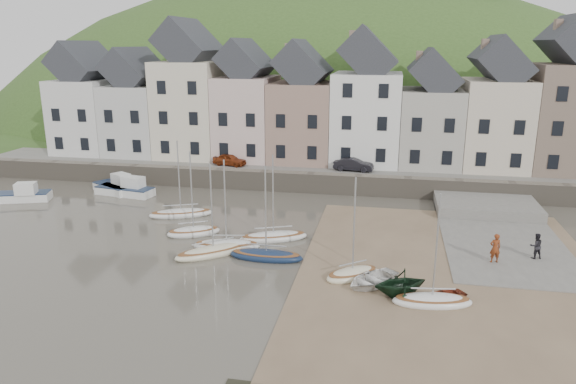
% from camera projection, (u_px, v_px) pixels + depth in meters
% --- Properties ---
extents(ground, '(160.00, 160.00, 0.00)m').
position_uv_depth(ground, '(270.00, 263.00, 33.34)').
color(ground, '#4C453B').
rests_on(ground, ground).
extents(quay_land, '(90.00, 30.00, 1.50)m').
position_uv_depth(quay_land, '(330.00, 153.00, 63.39)').
color(quay_land, '#375321').
rests_on(quay_land, ground).
extents(quay_street, '(70.00, 7.00, 0.10)m').
position_uv_depth(quay_street, '(316.00, 167.00, 52.30)').
color(quay_street, slate).
rests_on(quay_street, quay_land).
extents(seawall, '(70.00, 1.20, 1.80)m').
position_uv_depth(seawall, '(311.00, 182.00, 49.17)').
color(seawall, slate).
rests_on(seawall, ground).
extents(beach, '(18.00, 26.00, 0.06)m').
position_uv_depth(beach, '(452.00, 277.00, 31.30)').
color(beach, brown).
rests_on(beach, ground).
extents(slipway, '(8.00, 18.00, 0.12)m').
position_uv_depth(slipway, '(499.00, 235.00, 38.12)').
color(slipway, slate).
rests_on(slipway, ground).
extents(hillside, '(134.40, 84.00, 84.00)m').
position_uv_depth(hillside, '(318.00, 224.00, 95.82)').
color(hillside, '#375321').
rests_on(hillside, ground).
extents(townhouse_terrace, '(61.05, 8.00, 13.93)m').
position_uv_depth(townhouse_terrace, '(339.00, 105.00, 53.74)').
color(townhouse_terrace, silver).
rests_on(townhouse_terrace, quay_land).
extents(sailboat_0, '(5.21, 3.34, 6.32)m').
position_uv_depth(sailboat_0, '(181.00, 213.00, 42.35)').
color(sailboat_0, white).
rests_on(sailboat_0, ground).
extents(sailboat_1, '(4.06, 3.12, 6.32)m').
position_uv_depth(sailboat_1, '(194.00, 231.00, 38.22)').
color(sailboat_1, white).
rests_on(sailboat_1, ground).
extents(sailboat_2, '(4.98, 4.53, 6.32)m').
position_uv_depth(sailboat_2, '(213.00, 251.00, 34.61)').
color(sailboat_2, beige).
rests_on(sailboat_2, ground).
extents(sailboat_3, '(5.03, 3.24, 6.32)m').
position_uv_depth(sailboat_3, '(273.00, 237.00, 37.21)').
color(sailboat_3, white).
rests_on(sailboat_3, ground).
extents(sailboat_4, '(4.68, 2.21, 6.32)m').
position_uv_depth(sailboat_4, '(227.00, 245.00, 35.67)').
color(sailboat_4, white).
rests_on(sailboat_4, ground).
extents(sailboat_5, '(4.79, 1.52, 6.32)m').
position_uv_depth(sailboat_5, '(266.00, 255.00, 33.93)').
color(sailboat_5, '#162645').
rests_on(sailboat_5, ground).
extents(sailboat_6, '(4.38, 2.10, 6.32)m').
position_uv_depth(sailboat_6, '(432.00, 300.00, 27.95)').
color(sailboat_6, white).
rests_on(sailboat_6, ground).
extents(sailboat_7, '(3.66, 3.35, 6.32)m').
position_uv_depth(sailboat_7, '(352.00, 274.00, 31.17)').
color(sailboat_7, beige).
rests_on(sailboat_7, ground).
extents(motorboat_0, '(5.65, 2.61, 1.70)m').
position_uv_depth(motorboat_0, '(127.00, 189.00, 48.25)').
color(motorboat_0, white).
rests_on(motorboat_0, ground).
extents(motorboat_1, '(4.97, 3.14, 1.70)m').
position_uv_depth(motorboat_1, '(23.00, 195.00, 46.41)').
color(motorboat_1, white).
rests_on(motorboat_1, ground).
extents(motorboat_2, '(4.82, 3.78, 1.70)m').
position_uv_depth(motorboat_2, '(116.00, 186.00, 49.26)').
color(motorboat_2, white).
rests_on(motorboat_2, ground).
extents(rowboat_white, '(4.19, 4.30, 0.73)m').
position_uv_depth(rowboat_white, '(372.00, 279.00, 30.10)').
color(rowboat_white, white).
rests_on(rowboat_white, beach).
extents(rowboat_green, '(3.80, 3.61, 1.56)m').
position_uv_depth(rowboat_green, '(400.00, 283.00, 28.69)').
color(rowboat_green, black).
rests_on(rowboat_green, beach).
extents(rowboat_red, '(3.25, 3.06, 0.55)m').
position_uv_depth(rowboat_red, '(443.00, 297.00, 28.19)').
color(rowboat_red, maroon).
rests_on(rowboat_red, beach).
extents(person_red, '(0.77, 0.60, 1.88)m').
position_uv_depth(person_red, '(495.00, 248.00, 32.96)').
color(person_red, maroon).
rests_on(person_red, slipway).
extents(person_dark, '(0.95, 0.83, 1.66)m').
position_uv_depth(person_dark, '(536.00, 246.00, 33.62)').
color(person_dark, black).
rests_on(person_dark, slipway).
extents(car_left, '(3.57, 2.02, 1.15)m').
position_uv_depth(car_left, '(230.00, 160.00, 52.76)').
color(car_left, maroon).
rests_on(car_left, quay_street).
extents(car_right, '(3.86, 1.69, 1.23)m').
position_uv_depth(car_right, '(353.00, 164.00, 50.49)').
color(car_right, black).
rests_on(car_right, quay_street).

